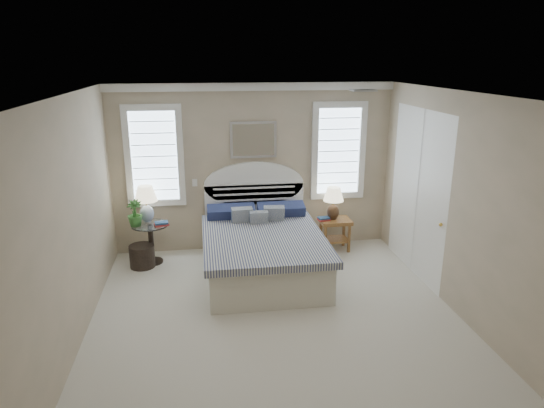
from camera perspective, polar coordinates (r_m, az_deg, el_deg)
The scene contains 21 objects.
floor at distance 6.04m, azimuth 0.66°, elevation -13.73°, with size 4.50×5.00×0.01m, color #BBB1A0.
ceiling at distance 5.21m, azimuth 0.76°, elevation 12.75°, with size 4.50×5.00×0.01m, color white.
wall_back at distance 7.87m, azimuth -2.19°, elevation 4.22°, with size 4.50×0.02×2.70m, color #C7B095.
wall_left at distance 5.59m, azimuth -22.71°, elevation -2.44°, with size 0.02×5.00×2.70m, color #C7B095.
wall_right at distance 6.23m, azimuth 21.61°, elevation -0.42°, with size 0.02×5.00×2.70m, color #C7B095.
crown_molding at distance 7.65m, azimuth -2.27°, elevation 13.63°, with size 4.50×0.08×0.12m, color white.
hvac_vent at distance 6.28m, azimuth 10.71°, elevation 13.00°, with size 0.30×0.20×0.02m, color #B2B2B2.
switch_plate at distance 7.85m, azimuth -9.07°, elevation 2.50°, with size 0.08×0.01×0.12m, color white.
window_left at distance 7.78m, azimuth -13.67°, elevation 5.50°, with size 0.90×0.06×1.60m, color #C9E5FF.
window_right at distance 8.06m, azimuth 7.80°, elevation 6.21°, with size 0.90×0.06×1.60m, color #C9E5FF.
painting at distance 7.74m, azimuth -2.20°, elevation 7.55°, with size 0.74×0.04×0.58m, color silver.
closet_door at distance 7.28m, azimuth 16.75°, elevation 1.23°, with size 0.02×1.80×2.40m, color white.
bed at distance 7.16m, azimuth -1.18°, elevation -5.16°, with size 1.72×2.28×1.47m.
side_table_left at distance 7.71m, azimuth -14.04°, elevation -4.05°, with size 0.56×0.56×0.63m.
nightstand_right at distance 8.05m, azimuth 7.41°, elevation -2.77°, with size 0.50×0.40×0.53m.
floor_pot at distance 7.68m, azimuth -15.02°, elevation -5.94°, with size 0.38×0.38×0.34m, color black.
lamp_left at distance 7.67m, azimuth -14.61°, elevation 0.48°, with size 0.43×0.43×0.57m.
lamp_right at distance 7.92m, azimuth 7.24°, elevation 0.52°, with size 0.38×0.38×0.54m.
potted_plant at distance 7.56m, azimuth -15.86°, elevation -1.05°, with size 0.22×0.22×0.40m, color #2D7234.
books_left at distance 7.53m, azimuth -12.87°, elevation -2.28°, with size 0.23×0.18×0.06m.
books_right at distance 7.93m, azimuth 6.10°, elevation -1.74°, with size 0.20×0.15×0.05m.
Camera 1 is at (-0.83, -5.13, 3.08)m, focal length 32.00 mm.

